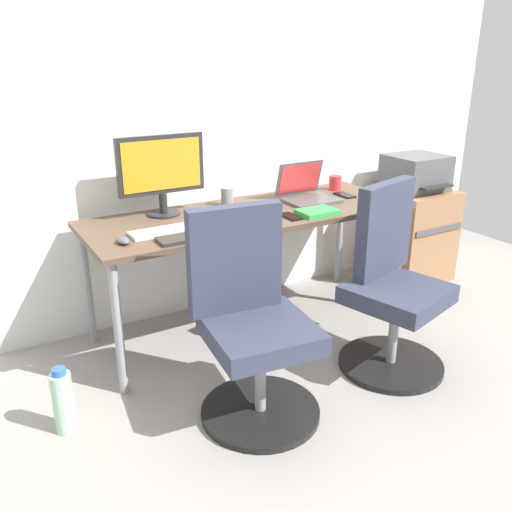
# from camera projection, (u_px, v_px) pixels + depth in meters

# --- Properties ---
(ground_plane) EXTENTS (5.28, 5.28, 0.00)m
(ground_plane) POSITION_uv_depth(u_px,v_px,m) (252.00, 324.00, 3.26)
(ground_plane) COLOR gray
(back_wall) EXTENTS (4.40, 0.04, 2.60)m
(back_wall) POSITION_uv_depth(u_px,v_px,m) (216.00, 97.00, 3.13)
(back_wall) COLOR white
(back_wall) RESTS_ON ground
(desk) EXTENTS (1.85, 0.67, 0.71)m
(desk) POSITION_uv_depth(u_px,v_px,m) (252.00, 222.00, 3.03)
(desk) COLOR brown
(desk) RESTS_ON ground
(office_chair_left) EXTENTS (0.54, 0.54, 0.94)m
(office_chair_left) POSITION_uv_depth(u_px,v_px,m) (252.00, 326.00, 2.35)
(office_chair_left) COLOR black
(office_chair_left) RESTS_ON ground
(office_chair_right) EXTENTS (0.54, 0.54, 0.94)m
(office_chair_right) POSITION_uv_depth(u_px,v_px,m) (391.00, 287.00, 2.73)
(office_chair_right) COLOR black
(office_chair_right) RESTS_ON ground
(side_cabinet) EXTENTS (0.47, 0.52, 0.64)m
(side_cabinet) POSITION_uv_depth(u_px,v_px,m) (409.00, 233.00, 3.88)
(side_cabinet) COLOR #996B47
(side_cabinet) RESTS_ON ground
(printer) EXTENTS (0.38, 0.40, 0.24)m
(printer) POSITION_uv_depth(u_px,v_px,m) (416.00, 173.00, 3.72)
(printer) COLOR #515156
(printer) RESTS_ON side_cabinet
(water_bottle_on_floor) EXTENTS (0.09, 0.09, 0.31)m
(water_bottle_on_floor) POSITION_uv_depth(u_px,v_px,m) (63.00, 401.00, 2.30)
(water_bottle_on_floor) COLOR #A5D8B2
(water_bottle_on_floor) RESTS_ON ground
(desktop_monitor) EXTENTS (0.48, 0.18, 0.43)m
(desktop_monitor) POSITION_uv_depth(u_px,v_px,m) (161.00, 170.00, 2.86)
(desktop_monitor) COLOR #262626
(desktop_monitor) RESTS_ON desk
(open_laptop) EXTENTS (0.31, 0.28, 0.22)m
(open_laptop) POSITION_uv_depth(u_px,v_px,m) (307.00, 191.00, 3.22)
(open_laptop) COLOR #4C4C51
(open_laptop) RESTS_ON desk
(keyboard_by_monitor) EXTENTS (0.34, 0.12, 0.02)m
(keyboard_by_monitor) POSITION_uv_depth(u_px,v_px,m) (192.00, 237.00, 2.57)
(keyboard_by_monitor) COLOR #2D2D2D
(keyboard_by_monitor) RESTS_ON desk
(keyboard_by_laptop) EXTENTS (0.34, 0.12, 0.02)m
(keyboard_by_laptop) POSITION_uv_depth(u_px,v_px,m) (164.00, 231.00, 2.65)
(keyboard_by_laptop) COLOR silver
(keyboard_by_laptop) RESTS_ON desk
(mouse_by_monitor) EXTENTS (0.06, 0.10, 0.03)m
(mouse_by_monitor) POSITION_uv_depth(u_px,v_px,m) (123.00, 240.00, 2.50)
(mouse_by_monitor) COLOR #515156
(mouse_by_monitor) RESTS_ON desk
(mouse_by_laptop) EXTENTS (0.06, 0.10, 0.03)m
(mouse_by_laptop) POSITION_uv_depth(u_px,v_px,m) (372.00, 201.00, 3.17)
(mouse_by_laptop) COLOR #515156
(mouse_by_laptop) RESTS_ON desk
(coffee_mug) EXTENTS (0.08, 0.08, 0.09)m
(coffee_mug) POSITION_uv_depth(u_px,v_px,m) (335.00, 183.00, 3.47)
(coffee_mug) COLOR red
(coffee_mug) RESTS_ON desk
(pen_cup) EXTENTS (0.07, 0.07, 0.10)m
(pen_cup) POSITION_uv_depth(u_px,v_px,m) (227.00, 197.00, 3.11)
(pen_cup) COLOR slate
(pen_cup) RESTS_ON desk
(phone_near_monitor) EXTENTS (0.07, 0.14, 0.01)m
(phone_near_monitor) POSITION_uv_depth(u_px,v_px,m) (345.00, 195.00, 3.34)
(phone_near_monitor) COLOR black
(phone_near_monitor) RESTS_ON desk
(phone_near_laptop) EXTENTS (0.07, 0.14, 0.01)m
(phone_near_laptop) POSITION_uv_depth(u_px,v_px,m) (290.00, 216.00, 2.90)
(phone_near_laptop) COLOR black
(phone_near_laptop) RESTS_ON desk
(notebook) EXTENTS (0.21, 0.15, 0.03)m
(notebook) POSITION_uv_depth(u_px,v_px,m) (317.00, 212.00, 2.96)
(notebook) COLOR green
(notebook) RESTS_ON desk
(paper_pile) EXTENTS (0.21, 0.30, 0.01)m
(paper_pile) POSITION_uv_depth(u_px,v_px,m) (241.00, 220.00, 2.84)
(paper_pile) COLOR white
(paper_pile) RESTS_ON desk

